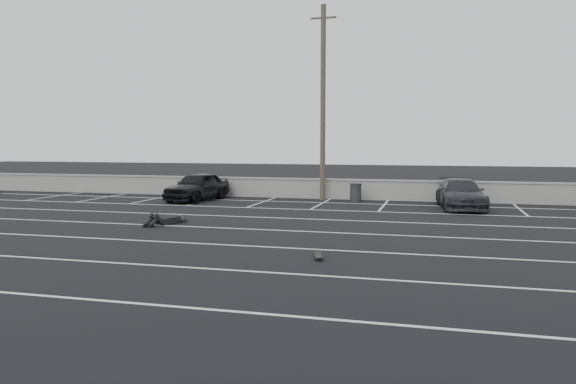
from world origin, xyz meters
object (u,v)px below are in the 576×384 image
(car_left, at_px, (197,186))
(utility_pole, at_px, (323,103))
(trash_bin, at_px, (356,193))
(car_right, at_px, (461,194))
(person, at_px, (171,217))
(skateboard, at_px, (318,256))

(car_left, relative_size, utility_pole, 0.44)
(car_left, distance_m, trash_bin, 8.05)
(car_right, xyz_separation_m, person, (-10.46, -7.62, -0.42))
(car_right, bearing_deg, car_left, 172.82)
(car_left, bearing_deg, person, -64.49)
(person, relative_size, skateboard, 3.60)
(car_left, distance_m, person, 8.17)
(car_right, relative_size, skateboard, 6.44)
(utility_pole, bearing_deg, skateboard, -78.91)
(car_right, bearing_deg, utility_pole, 156.78)
(utility_pole, relative_size, skateboard, 13.90)
(car_left, bearing_deg, skateboard, -46.20)
(car_left, relative_size, trash_bin, 4.56)
(car_right, xyz_separation_m, trash_bin, (-4.94, 1.43, -0.19))
(car_left, relative_size, person, 1.68)
(utility_pole, height_order, trash_bin, utility_pole)
(trash_bin, bearing_deg, person, -121.39)
(skateboard, bearing_deg, car_right, 57.54)
(utility_pole, distance_m, trash_bin, 4.90)
(utility_pole, distance_m, person, 11.38)
(trash_bin, height_order, skateboard, trash_bin)
(car_left, distance_m, utility_pole, 7.71)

